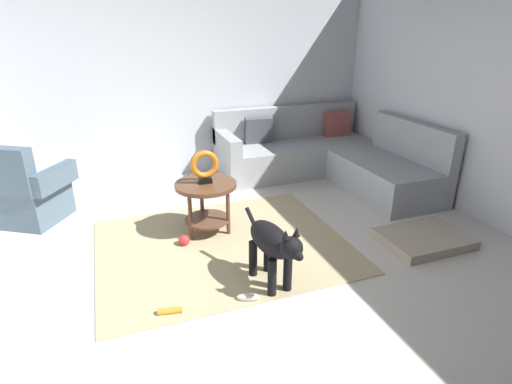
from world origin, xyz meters
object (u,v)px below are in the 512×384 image
object	(u,v)px
dog_toy_ball	(184,240)
dog_toy_bone	(248,297)
torus_sculpture	(205,166)
dog_bed_mat	(423,239)
dog	(273,244)
armchair	(26,194)
dog_toy_rope	(170,311)
side_table	(206,195)
sectional_couch	(326,158)

from	to	relation	value
dog_toy_ball	dog_toy_bone	world-z (taller)	dog_toy_ball
torus_sculpture	dog_toy_bone	bearing A→B (deg)	-89.23
dog_bed_mat	dog	distance (m)	1.67
armchair	torus_sculpture	distance (m)	1.97
armchair	dog_toy_bone	distance (m)	2.73
armchair	dog_toy_rope	xyz separation A→B (m)	(1.14, -2.04, -0.30)
armchair	dog	xyz separation A→B (m)	(1.97, -1.97, 0.05)
torus_sculpture	side_table	bearing A→B (deg)	86.42
dog	dog_toy_rope	distance (m)	0.91
sectional_couch	dog_bed_mat	size ratio (longest dim) A/B	2.81
sectional_couch	dog_toy_rope	distance (m)	3.29
dog	dog_toy_ball	size ratio (longest dim) A/B	7.94
dog_toy_ball	dog_toy_bone	size ratio (longest dim) A/B	0.59
dog_bed_mat	dog_toy_bone	size ratio (longest dim) A/B	4.44
armchair	side_table	size ratio (longest dim) A/B	1.66
torus_sculpture	dog_toy_bone	world-z (taller)	torus_sculpture
dog_bed_mat	dog_toy_rope	world-z (taller)	dog_bed_mat
dog_bed_mat	dog_toy_bone	world-z (taller)	dog_bed_mat
side_table	armchair	bearing A→B (deg)	152.15
dog_bed_mat	dog_toy_rope	bearing A→B (deg)	-175.21
armchair	dog_toy_bone	world-z (taller)	armchair
dog	dog_toy_bone	world-z (taller)	dog
side_table	dog_toy_bone	distance (m)	1.25
armchair	dog	world-z (taller)	armchair
armchair	dog_toy_rope	world-z (taller)	armchair
sectional_couch	dog_bed_mat	bearing A→B (deg)	-90.16
side_table	dog	world-z (taller)	dog
dog_toy_ball	sectional_couch	bearing A→B (deg)	28.56
dog_toy_bone	side_table	bearing A→B (deg)	90.77
dog_toy_rope	dog_toy_bone	bearing A→B (deg)	-5.27
dog_toy_bone	dog	bearing A→B (deg)	26.34
dog_bed_mat	dog_toy_bone	xyz separation A→B (m)	(-1.88, -0.26, -0.01)
side_table	torus_sculpture	bearing A→B (deg)	-93.58
torus_sculpture	dog_toy_ball	size ratio (longest dim) A/B	3.06
side_table	dog_toy_bone	size ratio (longest dim) A/B	3.33
armchair	dog_toy_ball	xyz separation A→B (m)	(1.43, -1.08, -0.27)
sectional_couch	dog	world-z (taller)	sectional_couch
side_table	dog_toy_rope	distance (m)	1.33
dog	dog_toy_rope	size ratio (longest dim) A/B	4.81
dog	dog_toy_bone	bearing A→B (deg)	18.44
sectional_couch	dog_bed_mat	distance (m)	1.96
sectional_couch	armchair	world-z (taller)	same
side_table	dog_toy_ball	xyz separation A→B (m)	(-0.28, -0.18, -0.36)
dog_toy_ball	dog_toy_rope	world-z (taller)	dog_toy_ball
dog	dog_toy_ball	xyz separation A→B (m)	(-0.54, 0.89, -0.32)
sectional_couch	torus_sculpture	size ratio (longest dim) A/B	6.90
dog_toy_rope	armchair	bearing A→B (deg)	119.13
armchair	dog_toy_ball	distance (m)	1.81
dog_toy_rope	dog_toy_bone	world-z (taller)	dog_toy_bone
side_table	dog_bed_mat	distance (m)	2.15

